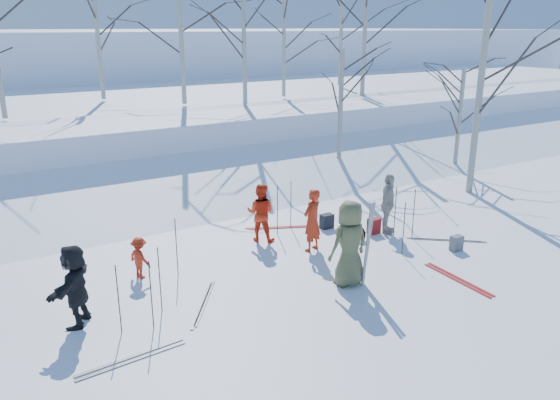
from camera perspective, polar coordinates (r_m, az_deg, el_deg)
ground at (r=12.53m, az=3.61°, el=-7.47°), size 120.00×120.00×0.00m
snow_ramp at (r=18.27m, az=-9.04°, el=1.05°), size 70.00×9.49×4.12m
snow_plateau at (r=27.39m, az=-17.35°, el=7.85°), size 70.00×18.00×2.20m
far_hill at (r=47.81m, az=-24.07°, el=12.25°), size 90.00×30.00×6.00m
skier_olive_center at (r=11.65m, az=7.27°, el=-4.53°), size 0.92×0.60×1.88m
skier_red_north at (r=13.37m, az=3.38°, el=-2.12°), size 0.67×0.55×1.58m
skier_redor_behind at (r=13.99m, az=-2.04°, el=-1.33°), size 0.93×0.92×1.52m
skier_red_seated at (r=12.43m, az=-14.45°, el=-5.86°), size 0.55×0.70×0.94m
skier_cream_east at (r=14.79m, az=11.20°, el=-0.39°), size 1.00×0.88×1.62m
skier_grey_west at (r=10.80m, az=-20.63°, el=-8.34°), size 1.21×1.48×1.58m
dog at (r=14.40m, az=7.81°, el=-3.07°), size 0.61×0.61×0.50m
upright_ski_left at (r=11.57m, az=9.09°, el=-4.72°), size 0.09×0.16×1.90m
upright_ski_right at (r=11.66m, az=9.22°, el=-4.55°), size 0.12×0.23×1.89m
ski_pair_a at (r=11.25m, az=-7.99°, el=-10.65°), size 1.99×2.09×0.02m
ski_pair_b at (r=14.87m, az=16.99°, el=-4.03°), size 2.06×2.10×0.02m
ski_pair_c at (r=15.10m, az=0.13°, el=-2.88°), size 1.62×2.05×0.02m
ski_pair_d at (r=12.73m, az=18.09°, el=-7.90°), size 0.37×1.92×0.02m
ski_pair_e at (r=9.83m, az=-15.23°, el=-15.72°), size 0.49×1.93×0.02m
ski_pole_a at (r=14.43m, az=-0.28°, el=-1.09°), size 0.02×0.02×1.34m
ski_pole_b at (r=10.31m, az=-13.31°, el=-9.64°), size 0.02×0.02×1.34m
ski_pole_c at (r=14.58m, az=13.79°, el=-1.42°), size 0.02×0.02×1.34m
ski_pole_d at (r=14.66m, az=11.94°, el=-1.18°), size 0.02×0.02×1.34m
ski_pole_e at (r=10.85m, az=-12.45°, el=-8.12°), size 0.02×0.02×1.34m
ski_pole_f at (r=12.30m, az=-10.77°, el=-4.85°), size 0.02×0.02×1.34m
ski_pole_g at (r=13.48m, az=12.80°, el=-2.94°), size 0.02×0.02×1.34m
ski_pole_h at (r=10.30m, az=-16.52°, el=-9.93°), size 0.02×0.02×1.34m
ski_pole_i at (r=14.90m, az=1.14°, el=-0.48°), size 0.02×0.02×1.34m
backpack_red at (r=14.85m, az=9.78°, el=-2.69°), size 0.32×0.22×0.42m
backpack_grey at (r=14.25m, az=17.96°, el=-4.31°), size 0.30×0.20×0.38m
backpack_dark at (r=15.07m, az=4.91°, el=-2.22°), size 0.34×0.24×0.40m
birch_plateau_a at (r=30.93m, az=6.44°, el=18.07°), size 5.31×5.31×6.73m
birch_plateau_b at (r=25.62m, az=0.41°, el=15.45°), size 3.55×3.55×4.21m
birch_plateau_d at (r=25.97m, az=8.90°, el=17.87°), size 5.19×5.19×6.56m
birch_plateau_e at (r=23.11m, az=-3.77°, el=16.31°), size 4.19×4.19×5.13m
birch_plateau_f at (r=25.96m, az=-18.54°, el=16.26°), size 4.60×4.60×5.71m
birch_plateau_h at (r=23.46m, az=-10.32°, el=16.86°), size 4.63×4.63×5.76m
birch_edge_b at (r=18.74m, az=20.25°, el=11.54°), size 5.71×5.71×7.30m
birch_edge_c at (r=22.05m, az=18.23°, el=7.98°), size 3.30×3.30×3.85m
birch_edge_e at (r=19.99m, az=6.33°, el=8.90°), size 3.81×3.81×4.59m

